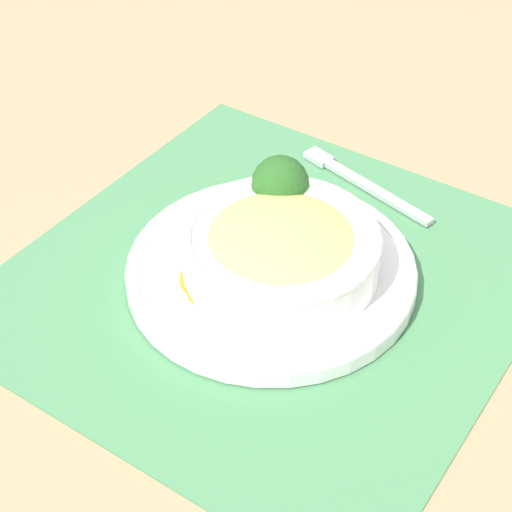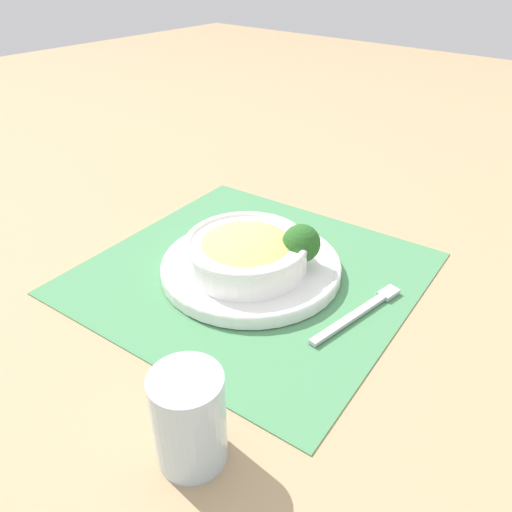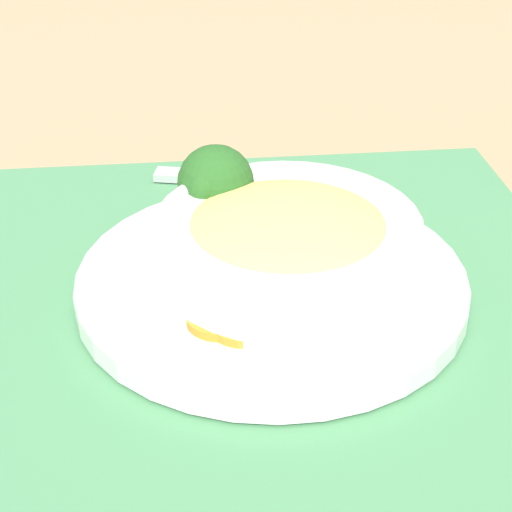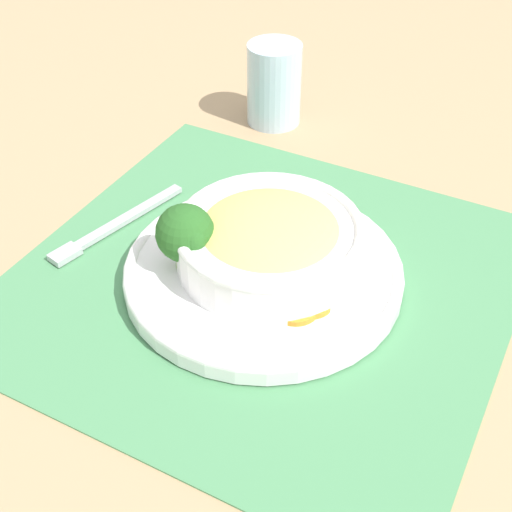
{
  "view_description": "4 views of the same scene",
  "coord_description": "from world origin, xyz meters",
  "views": [
    {
      "loc": [
        -0.49,
        -0.38,
        0.57
      ],
      "look_at": [
        -0.02,
        0.0,
        0.04
      ],
      "focal_mm": 60.0,
      "sensor_mm": 36.0,
      "label": 1
    },
    {
      "loc": [
        0.43,
        -0.5,
        0.45
      ],
      "look_at": [
        0.01,
        0.0,
        0.03
      ],
      "focal_mm": 35.0,
      "sensor_mm": 36.0,
      "label": 2
    },
    {
      "loc": [
        -0.52,
        0.02,
        0.35
      ],
      "look_at": [
        -0.01,
        0.01,
        0.04
      ],
      "focal_mm": 60.0,
      "sensor_mm": 36.0,
      "label": 3
    },
    {
      "loc": [
        -0.29,
        0.46,
        0.49
      ],
      "look_at": [
        -0.0,
        0.02,
        0.05
      ],
      "focal_mm": 50.0,
      "sensor_mm": 36.0,
      "label": 4
    }
  ],
  "objects": [
    {
      "name": "carrot_slice_middle",
      "position": [
        -0.06,
        0.02,
        0.02
      ],
      "size": [
        0.05,
        0.05,
        0.01
      ],
      "color": "orange",
      "rests_on": "plate"
    },
    {
      "name": "bowl",
      "position": [
        -0.0,
        -0.01,
        0.05
      ],
      "size": [
        0.19,
        0.19,
        0.06
      ],
      "color": "white",
      "rests_on": "plate"
    },
    {
      "name": "broccoli_floret",
      "position": [
        0.06,
        0.04,
        0.06
      ],
      "size": [
        0.06,
        0.06,
        0.07
      ],
      "color": "#759E51",
      "rests_on": "plate"
    },
    {
      "name": "ground_plane",
      "position": [
        0.0,
        0.0,
        0.0
      ],
      "size": [
        4.0,
        4.0,
        0.0
      ],
      "primitive_type": "plane",
      "color": "tan"
    },
    {
      "name": "plate",
      "position": [
        0.0,
        0.0,
        0.02
      ],
      "size": [
        0.28,
        0.28,
        0.02
      ],
      "color": "white",
      "rests_on": "placemat"
    },
    {
      "name": "placemat",
      "position": [
        0.0,
        0.0,
        0.0
      ],
      "size": [
        0.53,
        0.52,
        0.0
      ],
      "color": "#4C8C59",
      "rests_on": "ground_plane"
    },
    {
      "name": "carrot_slice_near",
      "position": [
        -0.06,
        0.04,
        0.02
      ],
      "size": [
        0.05,
        0.05,
        0.01
      ],
      "color": "orange",
      "rests_on": "plate"
    },
    {
      "name": "fork",
      "position": [
        0.19,
        0.03,
        0.01
      ],
      "size": [
        0.04,
        0.18,
        0.01
      ],
      "rotation": [
        0.0,
        0.0,
        -0.15
      ],
      "color": "#B7B7BC",
      "rests_on": "placemat"
    }
  ]
}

